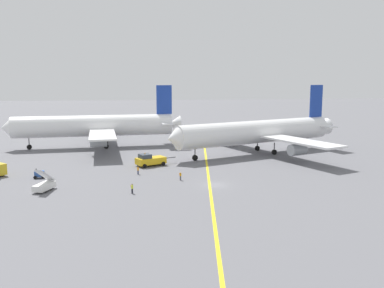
{
  "coord_description": "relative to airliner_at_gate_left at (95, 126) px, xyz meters",
  "views": [
    {
      "loc": [
        -13.76,
        -73.59,
        19.25
      ],
      "look_at": [
        -1.24,
        22.82,
        4.0
      ],
      "focal_mm": 39.53,
      "sensor_mm": 36.0,
      "label": 1
    }
  ],
  "objects": [
    {
      "name": "ground_crew_wing_walker_right",
      "position": [
        10.57,
        -49.96,
        -5.06
      ],
      "size": [
        0.46,
        0.36,
        1.68
      ],
      "color": "black",
      "rests_on": "ground"
    },
    {
      "name": "ground_crew_ramp_agent_by_cones",
      "position": [
        11.59,
        -35.71,
        -5.1
      ],
      "size": [
        0.36,
        0.5,
        1.62
      ],
      "color": "#2D3351",
      "rests_on": "ground"
    },
    {
      "name": "airliner_being_pushed",
      "position": [
        42.03,
        -15.76,
        -0.39
      ],
      "size": [
        48.55,
        47.23,
        17.34
      ],
      "color": "white",
      "rests_on": "ground"
    },
    {
      "name": "gse_stair_truck_yellow",
      "position": [
        -4.45,
        -46.32,
        -4.91
      ],
      "size": [
        3.41,
        4.94,
        4.06
      ],
      "color": "silver",
      "rests_on": "ground"
    },
    {
      "name": "ground_plane",
      "position": [
        25.44,
        -46.02,
        -5.94
      ],
      "size": [
        600.0,
        600.0,
        0.0
      ],
      "primitive_type": "plane",
      "color": "slate"
    },
    {
      "name": "airliner_at_gate_left",
      "position": [
        0.0,
        0.0,
        0.0
      ],
      "size": [
        48.96,
        46.39,
        17.19
      ],
      "color": "white",
      "rests_on": "ground"
    },
    {
      "name": "ground_crew_marshaller_foreground",
      "position": [
        19.58,
        -41.69,
        -5.11
      ],
      "size": [
        0.45,
        0.38,
        1.6
      ],
      "color": "#4C4C51",
      "rests_on": "ground"
    },
    {
      "name": "gse_gpu_cart_small",
      "position": [
        -7.43,
        -36.4,
        -5.14
      ],
      "size": [
        2.26,
        1.82,
        1.9
      ],
      "color": "#2D5199",
      "rests_on": "ground"
    },
    {
      "name": "taxiway_stripe",
      "position": [
        25.83,
        -36.02,
        -5.94
      ],
      "size": [
        16.96,
        118.93,
        0.01
      ],
      "primitive_type": "cube",
      "rotation": [
        0.0,
        0.0,
        -0.14
      ],
      "color": "yellow",
      "rests_on": "ground"
    },
    {
      "name": "pushback_tug",
      "position": [
        14.26,
        -27.59,
        -4.64
      ],
      "size": [
        9.34,
        5.63,
        3.05
      ],
      "color": "gold",
      "rests_on": "ground"
    }
  ]
}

